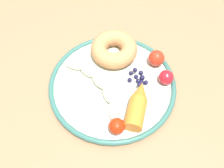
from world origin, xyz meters
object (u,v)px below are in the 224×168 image
at_px(dining_table, 112,89).
at_px(tomato_mid, 166,77).
at_px(plate, 112,85).
at_px(tomato_far, 117,126).
at_px(tomato_near, 156,58).
at_px(carrot_orange, 138,104).
at_px(blueberry_pile, 139,79).
at_px(banana, 98,83).
at_px(donut, 114,49).

relative_size(dining_table, tomato_mid, 37.21).
distance_m(plate, tomato_far, 0.11).
bearing_deg(tomato_near, carrot_orange, 155.95).
bearing_deg(blueberry_pile, tomato_near, -41.48).
bearing_deg(tomato_near, banana, 113.68).
bearing_deg(banana, donut, -23.64).
xyz_separation_m(tomato_mid, tomato_far, (-0.12, 0.12, 0.00)).
bearing_deg(dining_table, tomato_near, -85.20).
bearing_deg(plate, banana, 96.61).
xyz_separation_m(plate, tomato_mid, (0.00, -0.12, 0.02)).
bearing_deg(blueberry_pile, tomato_mid, -92.55).
distance_m(tomato_mid, tomato_far, 0.16).
distance_m(dining_table, donut, 0.13).
relative_size(donut, tomato_near, 2.94).
distance_m(tomato_near, tomato_mid, 0.06).
bearing_deg(dining_table, tomato_mid, -110.21).
bearing_deg(tomato_mid, carrot_orange, 134.20).
relative_size(plate, banana, 1.77).
xyz_separation_m(donut, blueberry_pile, (-0.08, -0.05, -0.01)).
bearing_deg(plate, blueberry_pile, -84.08).
height_order(plate, carrot_orange, carrot_orange).
relative_size(banana, tomato_near, 4.28).
height_order(donut, tomato_mid, donut).
bearing_deg(carrot_orange, donut, 16.43).
distance_m(plate, carrot_orange, 0.09).
xyz_separation_m(plate, donut, (0.09, -0.01, 0.02)).
bearing_deg(tomato_far, tomato_near, -30.64).
distance_m(banana, tomato_far, 0.12).
bearing_deg(plate, tomato_mid, -88.28).
relative_size(donut, blueberry_pile, 1.91).
height_order(blueberry_pile, tomato_far, tomato_far).
bearing_deg(tomato_mid, blueberry_pile, 87.45).
relative_size(plate, donut, 2.58).
bearing_deg(banana, carrot_orange, -125.63).
xyz_separation_m(dining_table, banana, (-0.05, 0.03, 0.12)).
bearing_deg(tomato_mid, plate, 91.72).
distance_m(banana, blueberry_pile, 0.10).
distance_m(banana, tomato_near, 0.15).
bearing_deg(tomato_near, dining_table, 94.80).
distance_m(dining_table, tomato_near, 0.16).
xyz_separation_m(blueberry_pile, tomato_near, (0.05, -0.05, 0.01)).
relative_size(donut, tomato_mid, 3.35).
bearing_deg(donut, carrot_orange, -163.57).
height_order(tomato_mid, tomato_far, same).
relative_size(dining_table, tomato_far, 36.83).
bearing_deg(donut, blueberry_pile, -146.24).
xyz_separation_m(plate, banana, (-0.00, 0.03, 0.02)).
xyz_separation_m(plate, blueberry_pile, (0.01, -0.06, 0.01)).
relative_size(donut, tomato_far, 3.32).
bearing_deg(carrot_orange, tomato_mid, -45.80).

